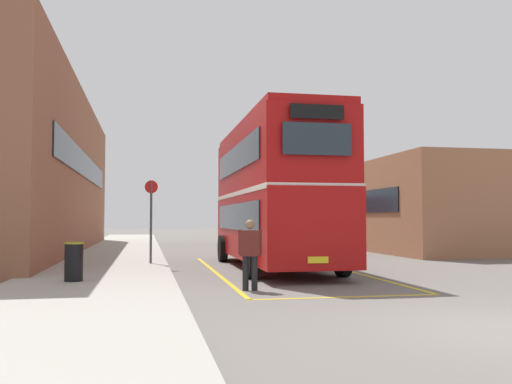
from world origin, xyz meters
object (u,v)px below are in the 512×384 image
at_px(bus_stop_sign, 151,213).
at_px(pedestrian_boarding, 250,250).
at_px(double_decker_bus, 274,192).
at_px(litter_bin, 74,262).
at_px(single_deck_bus, 267,219).

bearing_deg(bus_stop_sign, pedestrian_boarding, -71.45).
bearing_deg(pedestrian_boarding, double_decker_bus, 71.38).
bearing_deg(bus_stop_sign, litter_bin, -110.41).
relative_size(pedestrian_boarding, bus_stop_sign, 0.58).
height_order(pedestrian_boarding, bus_stop_sign, bus_stop_sign).
relative_size(single_deck_bus, litter_bin, 8.79).
bearing_deg(single_deck_bus, double_decker_bus, -101.73).
bearing_deg(single_deck_bus, litter_bin, -114.07).
bearing_deg(pedestrian_boarding, single_deck_bus, 76.57).
bearing_deg(litter_bin, pedestrian_boarding, -20.18).
relative_size(pedestrian_boarding, litter_bin, 1.74).
relative_size(double_decker_bus, litter_bin, 10.54).
bearing_deg(bus_stop_sign, single_deck_bus, 64.83).
height_order(single_deck_bus, litter_bin, single_deck_bus).
relative_size(litter_bin, bus_stop_sign, 0.33).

